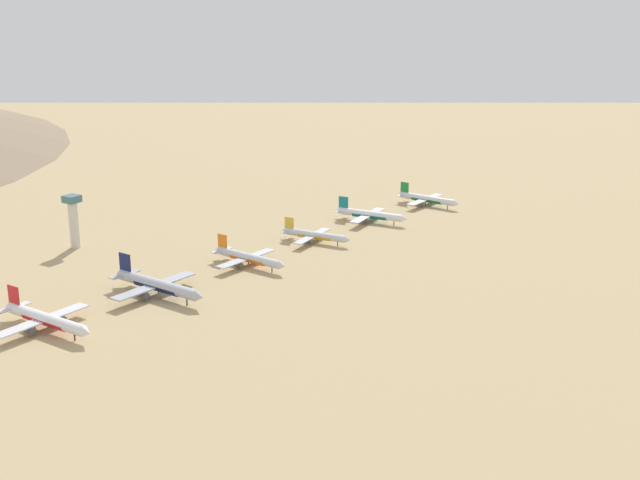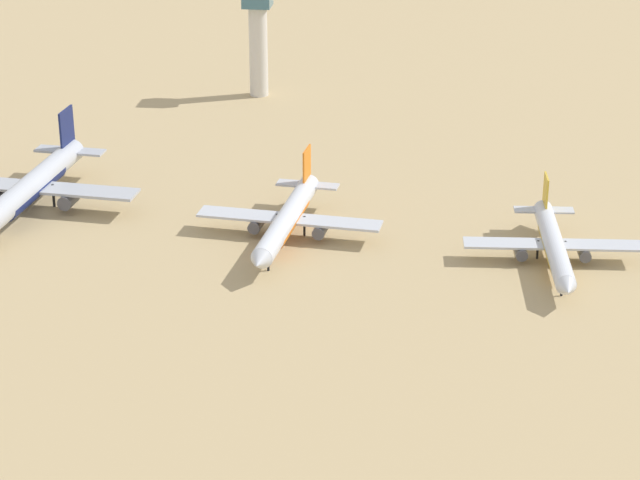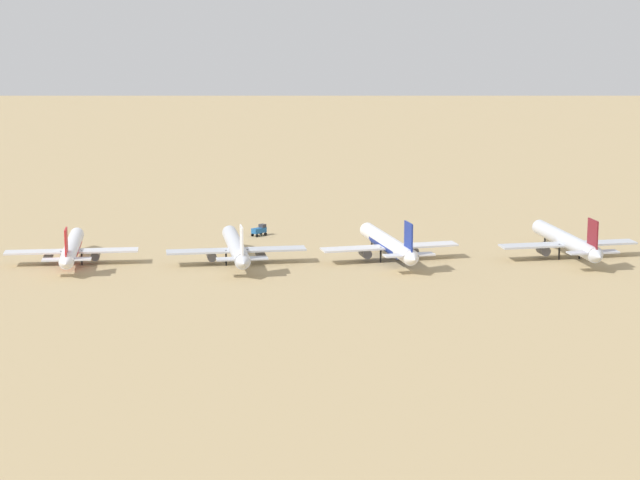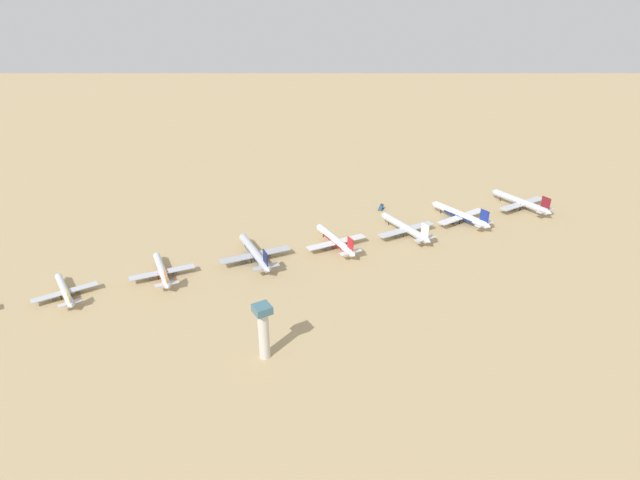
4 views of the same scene
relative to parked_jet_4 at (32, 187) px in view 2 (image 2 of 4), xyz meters
name	(u,v)px [view 2 (image 2 of 4)]	position (x,y,z in m)	size (l,w,h in m)	color
ground_plane	(46,211)	(0.21, 2.67, -5.13)	(2486.29, 2486.29, 0.00)	tan
parked_jet_4	(32,187)	(0.00, 0.00, 0.00)	(53.54, 43.60, 15.43)	#B2B7C1
parked_jet_5	(288,218)	(8.88, 53.56, -0.85)	(44.66, 36.40, 12.88)	silver
parked_jet_6	(553,244)	(14.89, 103.67, -1.24)	(40.62, 33.01, 11.71)	silver
control_tower	(258,38)	(-84.55, 33.42, 10.10)	(7.20, 7.20, 27.12)	beige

